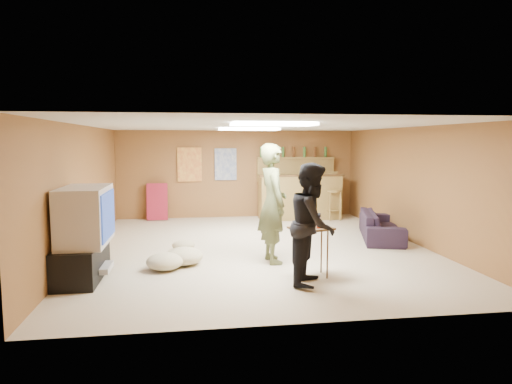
{
  "coord_description": "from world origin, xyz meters",
  "views": [
    {
      "loc": [
        -1.2,
        -8.03,
        1.92
      ],
      "look_at": [
        0.0,
        0.2,
        1.0
      ],
      "focal_mm": 32.0,
      "sensor_mm": 36.0,
      "label": 1
    }
  ],
  "objects": [
    {
      "name": "cup_blue",
      "position": [
        0.62,
        -1.72,
        0.77
      ],
      "size": [
        0.1,
        0.1,
        0.11
      ],
      "primitive_type": "cylinder",
      "rotation": [
        0.0,
        0.0,
        -0.24
      ],
      "color": "navy",
      "rests_on": "tray_table"
    },
    {
      "name": "tv_body",
      "position": [
        -2.65,
        -1.5,
        0.9
      ],
      "size": [
        0.6,
        1.1,
        0.8
      ],
      "primitive_type": "cube",
      "color": "#B2B2B7",
      "rests_on": "tv_stand"
    },
    {
      "name": "wall_left",
      "position": [
        -3.0,
        0.0,
        1.1
      ],
      "size": [
        0.02,
        7.0,
        2.2
      ],
      "primitive_type": "cube",
      "color": "brown",
      "rests_on": "ground"
    },
    {
      "name": "wall_front",
      "position": [
        0.0,
        -3.5,
        1.1
      ],
      "size": [
        6.0,
        0.02,
        2.2
      ],
      "primitive_type": "cube",
      "color": "brown",
      "rests_on": "ground"
    },
    {
      "name": "bar_shelf",
      "position": [
        1.5,
        3.4,
        1.5
      ],
      "size": [
        2.0,
        0.18,
        0.05
      ],
      "primitive_type": "cube",
      "color": "olive",
      "rests_on": "bar_backing"
    },
    {
      "name": "cup_red_near",
      "position": [
        0.36,
        -1.79,
        0.77
      ],
      "size": [
        0.11,
        0.11,
        0.11
      ],
      "primitive_type": "cylinder",
      "rotation": [
        0.0,
        0.0,
        -0.42
      ],
      "color": "red",
      "rests_on": "tray_table"
    },
    {
      "name": "bottle_row",
      "position": [
        1.44,
        3.38,
        1.65
      ],
      "size": [
        1.76,
        0.08,
        0.26
      ],
      "primitive_type": null,
      "color": "#3F7233",
      "rests_on": "bar_shelf"
    },
    {
      "name": "cushion_near_tv",
      "position": [
        -1.31,
        -0.95,
        0.14
      ],
      "size": [
        0.77,
        0.77,
        0.27
      ],
      "primitive_type": "ellipsoid",
      "rotation": [
        0.0,
        0.0,
        0.34
      ],
      "color": "tan",
      "rests_on": "ground"
    },
    {
      "name": "folding_chair_stack",
      "position": [
        -2.0,
        3.3,
        0.45
      ],
      "size": [
        0.5,
        0.26,
        0.91
      ],
      "primitive_type": "cube",
      "rotation": [
        -0.14,
        0.0,
        0.0
      ],
      "color": "maroon",
      "rests_on": "ground"
    },
    {
      "name": "person_olive",
      "position": [
        0.09,
        -0.98,
        0.95
      ],
      "size": [
        0.53,
        0.74,
        1.89
      ],
      "primitive_type": "imported",
      "rotation": [
        0.0,
        0.0,
        1.69
      ],
      "color": "#505732",
      "rests_on": "ground"
    },
    {
      "name": "ceiling",
      "position": [
        0.0,
        0.0,
        2.2
      ],
      "size": [
        6.0,
        7.0,
        0.02
      ],
      "primitive_type": "cube",
      "color": "silver",
      "rests_on": "ground"
    },
    {
      "name": "wall_back",
      "position": [
        0.0,
        3.5,
        1.1
      ],
      "size": [
        6.0,
        0.02,
        2.2
      ],
      "primitive_type": "cube",
      "color": "brown",
      "rests_on": "ground"
    },
    {
      "name": "ceiling_panel_back",
      "position": [
        0.0,
        1.2,
        2.17
      ],
      "size": [
        1.2,
        0.6,
        0.04
      ],
      "primitive_type": "cube",
      "color": "white",
      "rests_on": "ceiling"
    },
    {
      "name": "wall_right",
      "position": [
        3.0,
        0.0,
        1.1
      ],
      "size": [
        0.02,
        7.0,
        2.2
      ],
      "primitive_type": "cube",
      "color": "brown",
      "rests_on": "ground"
    },
    {
      "name": "bar_backing",
      "position": [
        1.5,
        3.42,
        1.2
      ],
      "size": [
        2.0,
        0.14,
        0.6
      ],
      "primitive_type": "cube",
      "color": "olive",
      "rests_on": "bar_counter"
    },
    {
      "name": "tv_stand",
      "position": [
        -2.72,
        -1.5,
        0.25
      ],
      "size": [
        0.55,
        1.3,
        0.5
      ],
      "primitive_type": "cube",
      "color": "black",
      "rests_on": "ground"
    },
    {
      "name": "dvd_box",
      "position": [
        -2.5,
        -1.5,
        0.15
      ],
      "size": [
        0.35,
        0.5,
        0.08
      ],
      "primitive_type": "cube",
      "color": "#B2B2B7",
      "rests_on": "tv_stand"
    },
    {
      "name": "tray_table",
      "position": [
        0.49,
        -1.83,
        0.36
      ],
      "size": [
        0.66,
        0.59,
        0.71
      ],
      "primitive_type": "cube",
      "rotation": [
        0.0,
        0.0,
        0.32
      ],
      "color": "#442D15",
      "rests_on": "ground"
    },
    {
      "name": "bar_counter",
      "position": [
        1.5,
        2.95,
        0.55
      ],
      "size": [
        2.0,
        0.6,
        1.1
      ],
      "primitive_type": "cube",
      "color": "olive",
      "rests_on": "ground"
    },
    {
      "name": "sofa",
      "position": [
        2.54,
        0.42,
        0.27
      ],
      "size": [
        1.22,
        1.97,
        0.54
      ],
      "primitive_type": "imported",
      "rotation": [
        0.0,
        0.0,
        1.28
      ],
      "color": "black",
      "rests_on": "ground"
    },
    {
      "name": "cup_red_far",
      "position": [
        0.59,
        -1.91,
        0.76
      ],
      "size": [
        0.1,
        0.1,
        0.1
      ],
      "primitive_type": "cylinder",
      "rotation": [
        0.0,
        0.0,
        -0.37
      ],
      "color": "red",
      "rests_on": "tray_table"
    },
    {
      "name": "cushion_far",
      "position": [
        -1.59,
        -1.19,
        0.13
      ],
      "size": [
        0.62,
        0.62,
        0.25
      ],
      "primitive_type": "ellipsoid",
      "rotation": [
        0.0,
        0.0,
        -0.11
      ],
      "color": "tan",
      "rests_on": "ground"
    },
    {
      "name": "bar_stool_left",
      "position": [
        0.86,
        2.81,
        0.58
      ],
      "size": [
        0.48,
        0.48,
        1.17
      ],
      "primitive_type": null,
      "rotation": [
        0.0,
        0.0,
        0.38
      ],
      "color": "olive",
      "rests_on": "ground"
    },
    {
      "name": "poster_right",
      "position": [
        -0.3,
        3.46,
        1.35
      ],
      "size": [
        0.55,
        0.03,
        0.8
      ],
      "primitive_type": "cube",
      "color": "#334C99",
      "rests_on": "wall_back"
    },
    {
      "name": "bar_lip",
      "position": [
        1.5,
        2.7,
        1.1
      ],
      "size": [
        2.1,
        0.12,
        0.05
      ],
      "primitive_type": "cube",
      "color": "#442D15",
      "rests_on": "bar_counter"
    },
    {
      "name": "person_black",
      "position": [
        0.43,
        -2.16,
        0.82
      ],
      "size": [
        0.9,
        0.98,
        1.64
      ],
      "primitive_type": "imported",
      "rotation": [
        0.0,
        0.0,
        1.15
      ],
      "color": "black",
      "rests_on": "ground"
    },
    {
      "name": "ground",
      "position": [
        0.0,
        0.0,
        0.0
      ],
      "size": [
        7.0,
        7.0,
        0.0
      ],
      "primitive_type": "plane",
      "color": "#B7A88C",
      "rests_on": "ground"
    },
    {
      "name": "bar_stool_right",
      "position": [
        2.29,
        2.67,
        0.54
      ],
      "size": [
        0.42,
        0.42,
        1.08
      ],
      "primitive_type": null,
      "rotation": [
        0.0,
        0.0,
        -0.26
      ],
      "color": "olive",
      "rests_on": "ground"
    },
    {
      "name": "cushion_mid",
      "position": [
        -1.33,
        0.01,
        0.09
      ],
      "size": [
        0.47,
        0.47,
        0.18
      ],
      "primitive_type": "ellipsoid",
      "rotation": [
        0.0,
        0.0,
        0.19
      ],
      "color": "tan",
      "rests_on": "ground"
    },
    {
      "name": "tv_screen",
      "position": [
        -2.34,
        -1.5,
        0.9
      ],
      "size": [
        0.02,
        0.95,
        0.65
      ],
      "primitive_type": "cube",
      "color": "navy",
      "rests_on": "tv_body"
    },
    {
      "name": "ceiling_panel_front",
      "position": [
        0.0,
        -1.5,
        2.17
      ],
      "size": [
        1.2,
        0.6,
        0.04
      ],
      "primitive_type": "cube",
      "color": "white",
      "rests_on": "ceiling"
    },
    {
      "name": "poster_left",
      "position": [
        -1.2,
        3.46,
        1.35
      ],
      "size": [
        0.6,
        0.03,
        0.85
      ],
      "primitive_type": "cube",
      "color": "#BF3F26",
      "rests_on": "wall_back"
    }
  ]
}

